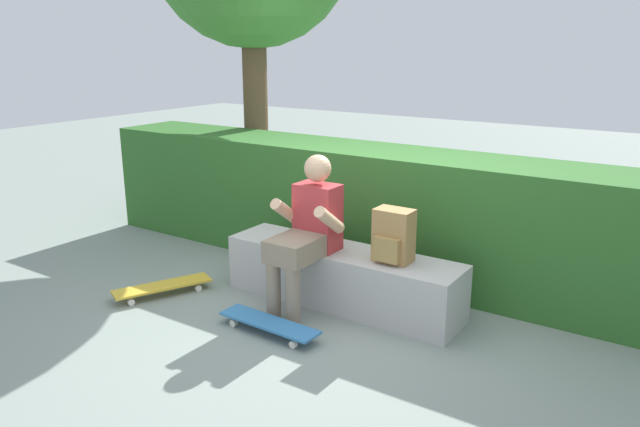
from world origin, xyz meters
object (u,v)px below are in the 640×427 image
bench_main (342,277)px  backpack_on_bench (393,237)px  skateboard_beside_bench (162,286)px  person_skater (307,229)px  skateboard_near_person (269,323)px

bench_main → backpack_on_bench: size_ratio=4.89×
bench_main → skateboard_beside_bench: (-1.33, -0.68, -0.15)m
bench_main → person_skater: bearing=-130.2°
person_skater → skateboard_near_person: bearing=-87.7°
skateboard_near_person → backpack_on_bench: backpack_on_bench is taller
bench_main → skateboard_near_person: bearing=-102.6°
skateboard_near_person → backpack_on_bench: (0.61, 0.72, 0.57)m
skateboard_near_person → backpack_on_bench: size_ratio=2.02×
person_skater → skateboard_near_person: (0.02, -0.51, -0.58)m
bench_main → person_skater: (-0.18, -0.22, 0.42)m
bench_main → skateboard_near_person: (-0.16, -0.73, -0.15)m
person_skater → backpack_on_bench: size_ratio=3.01×
skateboard_near_person → skateboard_beside_bench: 1.16m
person_skater → skateboard_beside_bench: 1.36m
person_skater → backpack_on_bench: 0.66m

